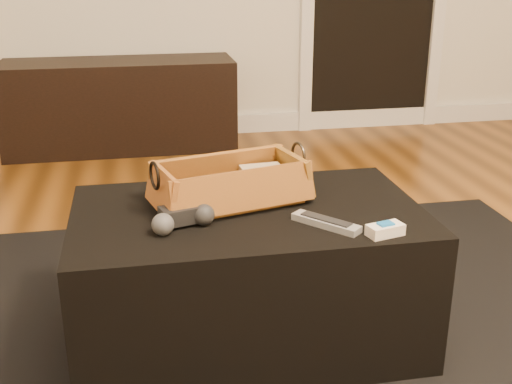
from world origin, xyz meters
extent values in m
cube|color=white|center=(0.00, 2.73, 0.06)|extent=(5.00, 0.04, 0.12)
cube|color=black|center=(-0.35, 2.51, 0.27)|extent=(1.36, 0.45, 0.53)
cube|color=black|center=(0.03, 0.26, 0.01)|extent=(2.60, 2.00, 0.01)
cube|color=black|center=(0.03, 0.31, 0.22)|extent=(1.00, 0.60, 0.42)
cube|color=black|center=(-0.02, 0.35, 0.46)|extent=(0.24, 0.13, 0.02)
cube|color=tan|center=(0.10, 0.43, 0.48)|extent=(0.13, 0.09, 0.07)
cube|color=#A05C24|center=(-0.01, 0.37, 0.44)|extent=(0.43, 0.28, 0.02)
cube|color=#985D22|center=(-0.03, 0.47, 0.50)|extent=(0.43, 0.15, 0.11)
cube|color=#9F5623|center=(0.02, 0.27, 0.50)|extent=(0.43, 0.15, 0.11)
cube|color=#A36F24|center=(0.19, 0.42, 0.50)|extent=(0.09, 0.22, 0.11)
cube|color=#A45925|center=(-0.21, 0.32, 0.50)|extent=(0.09, 0.22, 0.11)
torus|color=#312A20|center=(0.21, 0.43, 0.55)|extent=(0.03, 0.08, 0.08)
torus|color=black|center=(-0.22, 0.31, 0.55)|extent=(0.03, 0.08, 0.08)
cube|color=black|center=(-0.17, 0.23, 0.46)|extent=(0.11, 0.09, 0.04)
sphere|color=#414144|center=(-0.21, 0.18, 0.46)|extent=(0.08, 0.08, 0.06)
sphere|color=#232425|center=(-0.10, 0.22, 0.46)|extent=(0.08, 0.08, 0.06)
cube|color=#989B9F|center=(0.22, 0.15, 0.44)|extent=(0.16, 0.18, 0.02)
cube|color=black|center=(0.22, 0.15, 0.45)|extent=(0.12, 0.13, 0.00)
cube|color=white|center=(0.35, 0.07, 0.45)|extent=(0.10, 0.07, 0.03)
cube|color=blue|center=(0.35, 0.07, 0.46)|extent=(0.05, 0.04, 0.01)
camera|label=1|loc=(-0.26, -1.37, 1.12)|focal=45.00mm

